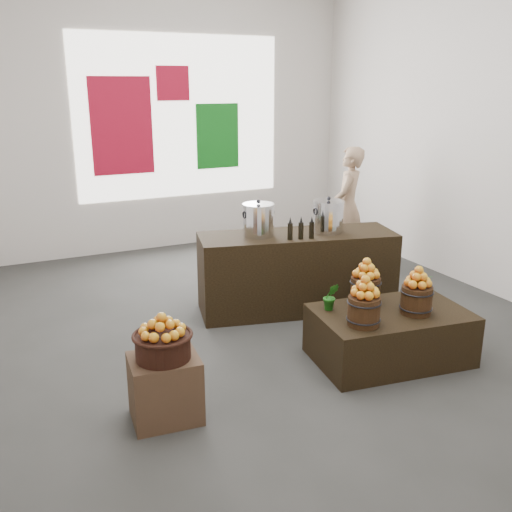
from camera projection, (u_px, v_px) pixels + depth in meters
name	position (u px, v px, depth m)	size (l,w,h in m)	color
ground	(263.00, 327.00, 6.12)	(7.00, 7.00, 0.00)	#343331
back_wall	(161.00, 118.00, 8.55)	(6.00, 0.04, 4.00)	beige
back_opening	(180.00, 118.00, 8.66)	(3.20, 0.02, 2.40)	white
deco_red_left	(122.00, 126.00, 8.31)	(0.90, 0.04, 1.40)	maroon
deco_green_right	(218.00, 136.00, 8.99)	(0.70, 0.04, 1.00)	#0F6517
deco_red_upper	(173.00, 83.00, 8.46)	(0.50, 0.04, 0.50)	maroon
crate	(165.00, 388.00, 4.38)	(0.52, 0.43, 0.52)	#523726
wicker_basket	(163.00, 347.00, 4.28)	(0.42, 0.42, 0.19)	black
apples_in_basket	(162.00, 324.00, 4.22)	(0.32, 0.32, 0.17)	#A9050E
display_table	(390.00, 335.00, 5.34)	(1.40, 0.86, 0.49)	black
apple_bucket_front_left	(364.00, 311.00, 4.94)	(0.28, 0.28, 0.26)	#321A0D
apples_in_bucket_front_left	(365.00, 287.00, 4.87)	(0.21, 0.21, 0.19)	#A9050E
apple_bucket_front_right	(416.00, 300.00, 5.19)	(0.28, 0.28, 0.26)	#321A0D
apples_in_bucket_front_right	(418.00, 277.00, 5.13)	(0.21, 0.21, 0.19)	#A9050E
apple_bucket_rear	(365.00, 290.00, 5.43)	(0.28, 0.28, 0.26)	#321A0D
apples_in_bucket_rear	(366.00, 268.00, 5.36)	(0.21, 0.21, 0.19)	#A9050E
herb_garnish_right	(418.00, 287.00, 5.53)	(0.23, 0.20, 0.26)	#165612
herb_garnish_left	(331.00, 297.00, 5.27)	(0.14, 0.12, 0.26)	#165612
counter	(297.00, 272.00, 6.48)	(2.19, 0.70, 0.90)	black
stock_pot_left	(258.00, 221.00, 6.21)	(0.34, 0.34, 0.34)	silver
stock_pot_center	(328.00, 217.00, 6.37)	(0.34, 0.34, 0.34)	silver
oil_cruets	(304.00, 228.00, 6.11)	(0.24, 0.06, 0.25)	black
shopper	(348.00, 206.00, 8.06)	(0.61, 0.40, 1.67)	#9E7D61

